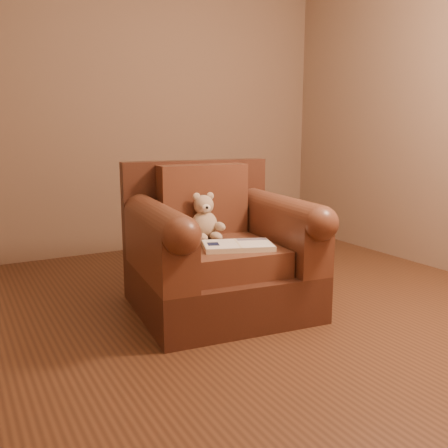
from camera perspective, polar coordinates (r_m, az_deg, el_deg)
floor at (r=3.08m, az=1.49°, el=-10.72°), size 4.00×4.00×0.00m
room at (r=2.92m, az=1.67°, el=22.33°), size 4.02×4.02×2.71m
armchair at (r=3.16m, az=-0.77°, el=-3.37°), size 1.12×1.07×0.92m
teddy_bear at (r=3.18m, az=-2.21°, el=0.32°), size 0.22×0.25×0.30m
guidebook at (r=2.94m, az=1.59°, el=-2.49°), size 0.46×0.37×0.03m
side_table at (r=3.91m, az=4.30°, el=-1.94°), size 0.36×0.36×0.50m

